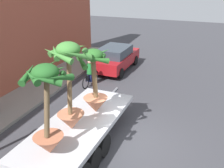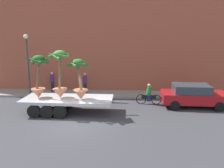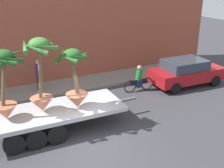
{
  "view_description": "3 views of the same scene",
  "coord_description": "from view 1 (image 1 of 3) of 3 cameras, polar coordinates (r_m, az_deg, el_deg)",
  "views": [
    {
      "loc": [
        -7.97,
        -2.32,
        5.88
      ],
      "look_at": [
        2.29,
        1.58,
        1.27
      ],
      "focal_mm": 41.69,
      "sensor_mm": 36.0,
      "label": 1
    },
    {
      "loc": [
        2.74,
        -11.7,
        4.89
      ],
      "look_at": [
        2.0,
        2.45,
        1.76
      ],
      "focal_mm": 35.32,
      "sensor_mm": 36.0,
      "label": 2
    },
    {
      "loc": [
        -3.25,
        -8.62,
        6.16
      ],
      "look_at": [
        1.83,
        1.62,
        1.66
      ],
      "focal_mm": 44.39,
      "sensor_mm": 36.0,
      "label": 3
    }
  ],
  "objects": [
    {
      "name": "potted_palm_middle",
      "position": [
        8.53,
        -9.25,
        -0.82
      ],
      "size": [
        1.4,
        1.42,
        3.03
      ],
      "color": "#C17251",
      "rests_on": "flatbed_trailer"
    },
    {
      "name": "potted_palm_rear",
      "position": [
        7.54,
        -13.98,
        -5.37
      ],
      "size": [
        1.49,
        1.54,
        2.73
      ],
      "color": "#B26647",
      "rests_on": "flatbed_trailer"
    },
    {
      "name": "sidewalk",
      "position": [
        12.97,
        -22.99,
        -5.81
      ],
      "size": [
        24.0,
        2.2,
        0.15
      ],
      "primitive_type": "cube",
      "color": "gray",
      "rests_on": "ground"
    },
    {
      "name": "parked_car",
      "position": [
        17.32,
        0.8,
        5.8
      ],
      "size": [
        4.47,
        2.11,
        1.58
      ],
      "color": "maroon",
      "rests_on": "ground"
    },
    {
      "name": "flatbed_trailer",
      "position": [
        9.49,
        -7.83,
        -10.14
      ],
      "size": [
        6.73,
        2.38,
        0.98
      ],
      "color": "#B7BABF",
      "rests_on": "ground"
    },
    {
      "name": "ground_plane",
      "position": [
        10.17,
        3.83,
        -12.6
      ],
      "size": [
        60.0,
        60.0,
        0.0
      ],
      "primitive_type": "plane",
      "color": "#38383D"
    },
    {
      "name": "potted_palm_front",
      "position": [
        9.63,
        -3.84,
        -0.15
      ],
      "size": [
        1.38,
        1.42,
        2.53
      ],
      "color": "#C17251",
      "rests_on": "flatbed_trailer"
    },
    {
      "name": "cyclist",
      "position": [
        14.92,
        -4.8,
        2.23
      ],
      "size": [
        1.84,
        0.37,
        1.54
      ],
      "color": "black",
      "rests_on": "ground"
    }
  ]
}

